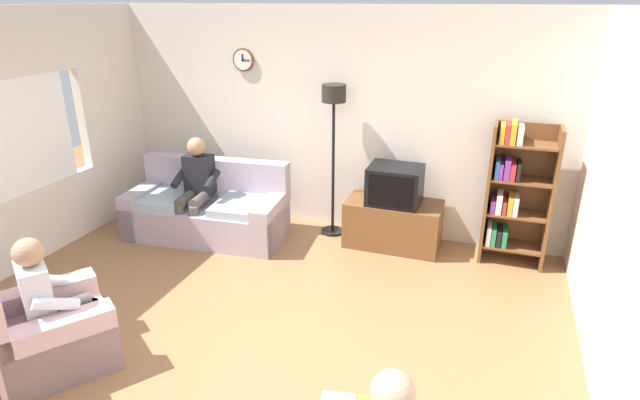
{
  "coord_description": "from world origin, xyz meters",
  "views": [
    {
      "loc": [
        1.91,
        -3.23,
        2.76
      ],
      "look_at": [
        0.36,
        1.12,
        0.93
      ],
      "focal_mm": 28.66,
      "sensor_mm": 36.0,
      "label": 1
    }
  ],
  "objects_px": {
    "tv": "(395,185)",
    "couch": "(208,211)",
    "person_in_left_armchair": "(51,296)",
    "person_on_couch": "(196,184)",
    "floor_lamp": "(334,119)",
    "armchair_near_window": "(46,333)",
    "bookshelf": "(514,192)",
    "tv_stand": "(393,224)"
  },
  "relations": [
    {
      "from": "armchair_near_window",
      "to": "bookshelf",
      "type": "bearing_deg",
      "value": 42.29
    },
    {
      "from": "couch",
      "to": "tv_stand",
      "type": "bearing_deg",
      "value": 11.86
    },
    {
      "from": "couch",
      "to": "tv_stand",
      "type": "height_order",
      "value": "couch"
    },
    {
      "from": "person_in_left_armchair",
      "to": "couch",
      "type": "bearing_deg",
      "value": 93.15
    },
    {
      "from": "couch",
      "to": "person_on_couch",
      "type": "height_order",
      "value": "person_on_couch"
    },
    {
      "from": "floor_lamp",
      "to": "armchair_near_window",
      "type": "bearing_deg",
      "value": -113.35
    },
    {
      "from": "person_on_couch",
      "to": "tv_stand",
      "type": "bearing_deg",
      "value": 14.16
    },
    {
      "from": "floor_lamp",
      "to": "person_in_left_armchair",
      "type": "relative_size",
      "value": 1.65
    },
    {
      "from": "couch",
      "to": "bookshelf",
      "type": "distance_m",
      "value": 3.57
    },
    {
      "from": "tv",
      "to": "person_in_left_armchair",
      "type": "distance_m",
      "value": 3.61
    },
    {
      "from": "tv",
      "to": "person_in_left_armchair",
      "type": "bearing_deg",
      "value": -125.37
    },
    {
      "from": "tv_stand",
      "to": "armchair_near_window",
      "type": "height_order",
      "value": "armchair_near_window"
    },
    {
      "from": "couch",
      "to": "tv",
      "type": "bearing_deg",
      "value": 11.25
    },
    {
      "from": "person_on_couch",
      "to": "person_in_left_armchair",
      "type": "distance_m",
      "value": 2.4
    },
    {
      "from": "couch",
      "to": "armchair_near_window",
      "type": "xyz_separation_m",
      "value": [
        0.09,
        -2.57,
        -0.02
      ]
    },
    {
      "from": "person_on_couch",
      "to": "floor_lamp",
      "type": "bearing_deg",
      "value": 24.22
    },
    {
      "from": "tv_stand",
      "to": "bookshelf",
      "type": "relative_size",
      "value": 0.69
    },
    {
      "from": "floor_lamp",
      "to": "person_on_couch",
      "type": "distance_m",
      "value": 1.81
    },
    {
      "from": "armchair_near_window",
      "to": "person_on_couch",
      "type": "xyz_separation_m",
      "value": [
        -0.15,
        2.46,
        0.41
      ]
    },
    {
      "from": "bookshelf",
      "to": "armchair_near_window",
      "type": "relative_size",
      "value": 1.34
    },
    {
      "from": "tv_stand",
      "to": "person_in_left_armchair",
      "type": "relative_size",
      "value": 0.98
    },
    {
      "from": "tv",
      "to": "person_in_left_armchair",
      "type": "height_order",
      "value": "person_in_left_armchair"
    },
    {
      "from": "armchair_near_window",
      "to": "person_on_couch",
      "type": "distance_m",
      "value": 2.5
    },
    {
      "from": "person_in_left_armchair",
      "to": "person_on_couch",
      "type": "bearing_deg",
      "value": 94.78
    },
    {
      "from": "person_in_left_armchair",
      "to": "tv",
      "type": "bearing_deg",
      "value": 54.63
    },
    {
      "from": "tv",
      "to": "person_on_couch",
      "type": "bearing_deg",
      "value": -166.42
    },
    {
      "from": "armchair_near_window",
      "to": "person_on_couch",
      "type": "bearing_deg",
      "value": 93.44
    },
    {
      "from": "tv",
      "to": "bookshelf",
      "type": "bearing_deg",
      "value": 4.17
    },
    {
      "from": "couch",
      "to": "person_in_left_armchair",
      "type": "bearing_deg",
      "value": -86.85
    },
    {
      "from": "armchair_near_window",
      "to": "tv_stand",
      "type": "bearing_deg",
      "value": 54.85
    },
    {
      "from": "person_on_couch",
      "to": "bookshelf",
      "type": "bearing_deg",
      "value": 10.27
    },
    {
      "from": "person_on_couch",
      "to": "tv",
      "type": "bearing_deg",
      "value": 13.58
    },
    {
      "from": "bookshelf",
      "to": "armchair_near_window",
      "type": "bearing_deg",
      "value": -137.71
    },
    {
      "from": "armchair_near_window",
      "to": "tv",
      "type": "bearing_deg",
      "value": 54.63
    },
    {
      "from": "armchair_near_window",
      "to": "floor_lamp",
      "type": "bearing_deg",
      "value": 66.65
    },
    {
      "from": "couch",
      "to": "person_in_left_armchair",
      "type": "relative_size",
      "value": 1.76
    },
    {
      "from": "armchair_near_window",
      "to": "person_in_left_armchair",
      "type": "distance_m",
      "value": 0.33
    },
    {
      "from": "floor_lamp",
      "to": "bookshelf",
      "type": "bearing_deg",
      "value": -0.85
    },
    {
      "from": "couch",
      "to": "person_on_couch",
      "type": "xyz_separation_m",
      "value": [
        -0.06,
        -0.11,
        0.39
      ]
    },
    {
      "from": "tv_stand",
      "to": "floor_lamp",
      "type": "xyz_separation_m",
      "value": [
        -0.78,
        0.1,
        1.17
      ]
    },
    {
      "from": "bookshelf",
      "to": "person_in_left_armchair",
      "type": "distance_m",
      "value": 4.53
    },
    {
      "from": "tv",
      "to": "couch",
      "type": "bearing_deg",
      "value": -168.75
    }
  ]
}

